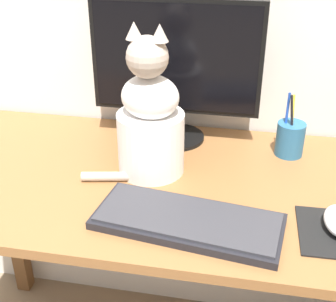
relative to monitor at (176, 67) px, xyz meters
name	(u,v)px	position (x,y,z in m)	size (l,w,h in m)	color
desk	(167,213)	(0.02, -0.22, -0.33)	(1.35, 0.64, 0.76)	brown
monitor	(176,67)	(0.00, 0.00, 0.00)	(0.47, 0.17, 0.40)	black
keyboard	(188,221)	(0.10, -0.40, -0.21)	(0.42, 0.22, 0.02)	black
cat	(150,120)	(-0.03, -0.19, -0.08)	(0.26, 0.19, 0.38)	white
pen_cup	(290,138)	(0.32, -0.03, -0.17)	(0.08, 0.08, 0.18)	#286089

